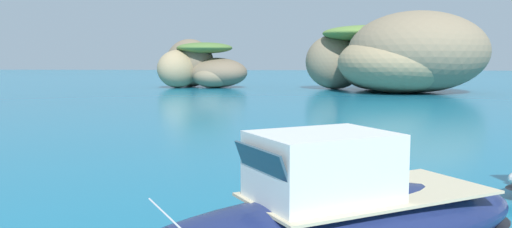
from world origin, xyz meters
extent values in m
ellipsoid|color=#84755B|center=(17.61, 65.31, 5.37)|extent=(25.03, 25.33, 10.74)
ellipsoid|color=#9E8966|center=(15.24, 64.55, 3.96)|extent=(18.50, 18.71, 7.91)
ellipsoid|color=#9E8966|center=(12.91, 70.80, 3.58)|extent=(15.00, 15.18, 7.16)
ellipsoid|color=#84755B|center=(16.25, 73.40, 3.28)|extent=(17.58, 17.96, 6.57)
ellipsoid|color=#84755B|center=(7.31, 71.91, 4.03)|extent=(11.61, 11.15, 8.07)
ellipsoid|color=olive|center=(11.64, 69.84, 8.06)|extent=(12.72, 11.57, 2.24)
ellipsoid|color=#84755B|center=(-11.15, 73.37, 1.84)|extent=(7.91, 7.88, 3.68)
ellipsoid|color=#756651|center=(-10.98, 74.48, 2.31)|extent=(12.66, 11.44, 4.63)
ellipsoid|color=#756651|center=(-15.44, 75.87, 3.80)|extent=(11.35, 11.48, 7.59)
ellipsoid|color=#9E8966|center=(-16.69, 73.11, 2.91)|extent=(7.73, 8.61, 5.83)
ellipsoid|color=#517538|center=(-12.65, 74.11, 6.13)|extent=(8.66, 7.87, 1.70)
cube|color=#C6B793|center=(4.17, 6.58, 1.54)|extent=(5.89, 4.95, 0.06)
cube|color=silver|center=(3.13, 5.94, 2.26)|extent=(3.41, 3.19, 1.37)
cube|color=#2D4756|center=(1.94, 5.20, 2.39)|extent=(1.26, 1.78, 0.73)
cylinder|color=silver|center=(0.29, 4.19, 1.72)|extent=(1.11, 1.77, 0.04)
camera|label=1|loc=(2.73, -4.39, 4.43)|focal=35.82mm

